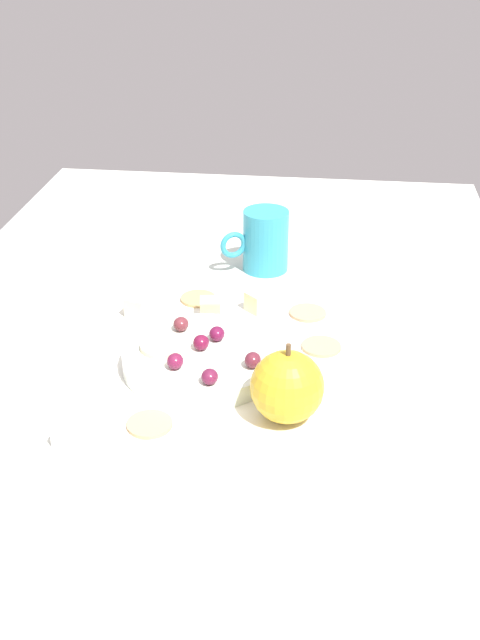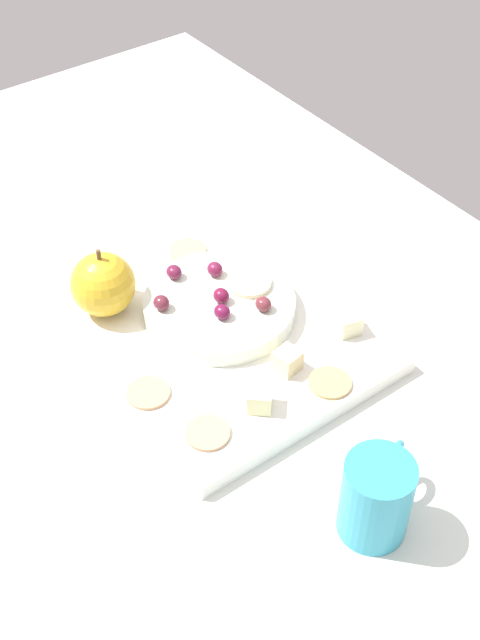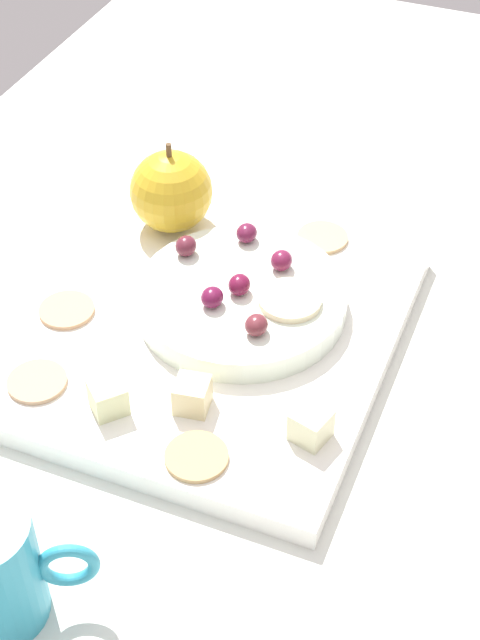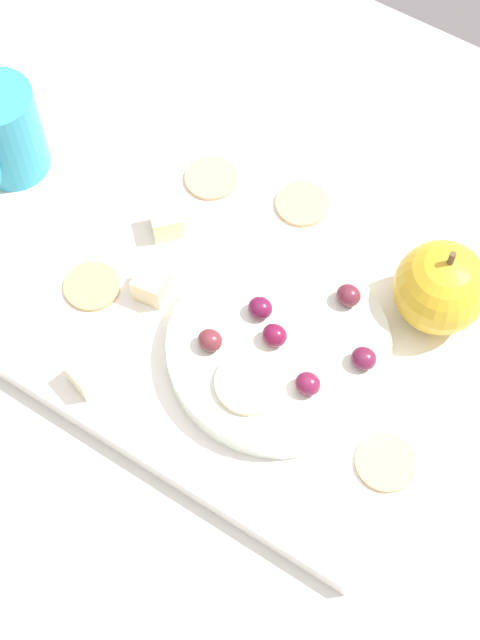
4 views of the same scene
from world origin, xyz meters
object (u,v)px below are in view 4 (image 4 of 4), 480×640
(apple_whole, at_px, (441,288))
(apple_slice_0, at_px, (248,383))
(cup, at_px, (4,132))
(serving_dish, at_px, (277,350))
(cracker_3, at_px, (302,204))
(cracker_2, at_px, (386,463))
(grape_0, at_px, (364,358))
(grape_2, at_px, (349,295))
(platter, at_px, (262,334))
(cheese_cube_1, at_px, (166,221))
(cheese_cube_0, at_px, (152,285))
(grape_3, at_px, (210,340))
(cheese_cube_2, at_px, (88,374))
(cracker_0, at_px, (211,178))
(cracker_1, at_px, (92,286))
(grape_1, at_px, (308,384))
(grape_4, at_px, (261,308))
(grape_5, at_px, (274,337))

(apple_whole, distance_m, apple_slice_0, 0.17)
(cup, bearing_deg, serving_dish, 171.76)
(cracker_3, relative_size, cup, 0.50)
(apple_whole, bearing_deg, cracker_2, 102.82)
(cracker_3, relative_size, grape_0, 2.33)
(grape_2, relative_size, apple_slice_0, 0.39)
(platter, height_order, cheese_cube_1, cheese_cube_1)
(cheese_cube_0, height_order, grape_3, grape_3)
(cheese_cube_2, relative_size, grape_0, 1.27)
(cheese_cube_1, relative_size, cracker_0, 0.54)
(cheese_cube_1, bearing_deg, cheese_cube_2, 101.51)
(cheese_cube_0, distance_m, cracker_1, 0.05)
(grape_1, xyz_separation_m, cup, (0.35, -0.06, -0.00))
(cheese_cube_0, relative_size, grape_0, 1.27)
(platter, bearing_deg, grape_2, -135.91)
(grape_0, height_order, grape_1, same)
(cracker_1, height_order, cracker_3, same)
(cracker_2, xyz_separation_m, apple_slice_0, (0.12, 0.01, 0.02))
(cup, bearing_deg, cheese_cube_0, 165.22)
(apple_whole, height_order, grape_2, apple_whole)
(cheese_cube_2, bearing_deg, apple_whole, -134.28)
(cracker_1, xyz_separation_m, apple_slice_0, (-0.16, 0.01, 0.02))
(platter, height_order, cracker_1, cracker_1)
(grape_4, bearing_deg, platter, 152.12)
(cheese_cube_0, relative_size, cracker_2, 0.54)
(cracker_2, xyz_separation_m, grape_2, (0.09, -0.10, 0.03))
(platter, height_order, grape_5, grape_5)
(serving_dish, relative_size, cheese_cube_1, 6.96)
(grape_1, relative_size, grape_3, 1.00)
(grape_2, bearing_deg, grape_5, 64.26)
(grape_5, bearing_deg, cracker_1, 10.46)
(cracker_1, height_order, grape_5, grape_5)
(serving_dish, xyz_separation_m, grape_5, (0.00, -0.00, 0.02))
(cracker_0, height_order, grape_3, grape_3)
(serving_dish, distance_m, apple_slice_0, 0.04)
(cheese_cube_0, relative_size, cheese_cube_2, 1.00)
(cheese_cube_0, distance_m, grape_5, 0.11)
(cracker_0, bearing_deg, cracker_1, 81.38)
(cracker_0, relative_size, grape_4, 2.33)
(serving_dish, distance_m, cheese_cube_2, 0.15)
(cheese_cube_0, bearing_deg, serving_dish, -177.08)
(cup, bearing_deg, cracker_2, 169.75)
(cracker_1, xyz_separation_m, grape_1, (-0.20, -0.01, 0.03))
(apple_whole, xyz_separation_m, cracker_3, (0.14, -0.03, -0.04))
(platter, relative_size, cheese_cube_1, 13.00)
(grape_1, bearing_deg, grape_2, -81.63)
(apple_whole, bearing_deg, cup, 8.55)
(platter, xyz_separation_m, cheese_cube_0, (0.09, 0.02, 0.02))
(grape_2, distance_m, grape_4, 0.07)
(cracker_1, distance_m, grape_5, 0.16)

